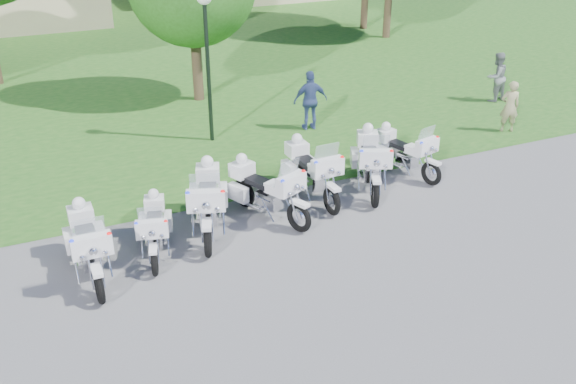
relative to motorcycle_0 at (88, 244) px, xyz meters
name	(u,v)px	position (x,y,z in m)	size (l,w,h in m)	color
ground	(280,263)	(3.63, -1.18, -0.70)	(100.00, 100.00, 0.00)	slate
grass_lawn	(86,19)	(3.63, 25.82, -0.69)	(100.00, 48.00, 0.01)	#20591C
motorcycle_0	(88,244)	(0.00, 0.00, 0.00)	(0.82, 2.48, 1.67)	black
motorcycle_1	(154,227)	(1.39, 0.30, -0.10)	(1.04, 2.07, 1.42)	black
motorcycle_2	(208,200)	(2.72, 0.75, 0.05)	(1.41, 2.56, 1.78)	black
motorcycle_3	(266,189)	(4.13, 0.81, 0.01)	(1.43, 2.35, 1.68)	black
motorcycle_4	(311,170)	(5.56, 1.32, 0.01)	(0.86, 2.53, 1.70)	black
motorcycle_5	(370,161)	(7.16, 1.18, 0.04)	(1.52, 2.45, 1.76)	black
motorcycle_6	(404,151)	(8.44, 1.56, -0.06)	(1.11, 2.23, 1.53)	black
lamp_post	(206,29)	(4.46, 5.91, 2.64)	(0.44, 0.44, 4.45)	black
bystander_a	(510,107)	(13.10, 2.85, 0.11)	(0.59, 0.39, 1.62)	#969165
bystander_b	(496,77)	(14.73, 5.39, 0.17)	(0.84, 0.65, 1.73)	slate
bystander_c	(310,101)	(7.59, 5.56, 0.23)	(1.09, 0.45, 1.86)	navy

